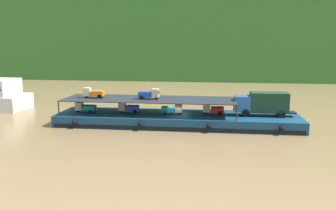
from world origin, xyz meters
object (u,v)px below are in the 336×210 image
(mini_truck_lower_aft, at_px, (128,108))
(mini_truck_lower_mid, at_px, (172,109))
(mini_truck_lower_stern, at_px, (85,107))
(mini_truck_upper_stern, at_px, (93,93))
(covered_lorry, at_px, (263,103))
(mini_truck_upper_mid, at_px, (149,94))
(mini_truck_lower_fore, at_px, (213,109))
(cargo_barge, at_px, (177,120))

(mini_truck_lower_aft, bearing_deg, mini_truck_lower_mid, -2.88)
(mini_truck_lower_stern, relative_size, mini_truck_upper_stern, 0.99)
(covered_lorry, height_order, mini_truck_lower_stern, covered_lorry)
(mini_truck_lower_stern, height_order, mini_truck_upper_mid, mini_truck_upper_mid)
(mini_truck_lower_stern, height_order, mini_truck_lower_fore, same)
(mini_truck_upper_stern, bearing_deg, cargo_barge, 1.17)
(mini_truck_lower_stern, bearing_deg, covered_lorry, 1.57)
(mini_truck_lower_mid, xyz_separation_m, mini_truck_upper_mid, (-3.07, -0.14, 2.00))
(cargo_barge, xyz_separation_m, mini_truck_upper_mid, (-3.75, -0.23, 3.44))
(covered_lorry, bearing_deg, mini_truck_upper_stern, -178.65)
(mini_truck_lower_aft, distance_m, mini_truck_upper_stern, 5.14)
(mini_truck_lower_stern, xyz_separation_m, mini_truck_lower_fore, (17.38, 0.94, 0.00))
(mini_truck_lower_aft, bearing_deg, mini_truck_upper_stern, -174.64)
(mini_truck_lower_aft, height_order, mini_truck_upper_mid, mini_truck_upper_mid)
(mini_truck_lower_aft, relative_size, mini_truck_lower_mid, 0.99)
(cargo_barge, xyz_separation_m, covered_lorry, (11.10, 0.30, 2.45))
(mini_truck_lower_mid, bearing_deg, mini_truck_lower_stern, -178.79)
(cargo_barge, bearing_deg, mini_truck_lower_fore, 7.13)
(covered_lorry, bearing_deg, mini_truck_lower_stern, -178.43)
(mini_truck_upper_stern, distance_m, mini_truck_upper_mid, 7.72)
(mini_truck_upper_mid, bearing_deg, mini_truck_lower_stern, -179.24)
(mini_truck_lower_aft, xyz_separation_m, mini_truck_upper_mid, (3.00, -0.44, 2.00))
(covered_lorry, height_order, mini_truck_lower_mid, covered_lorry)
(mini_truck_lower_mid, relative_size, mini_truck_lower_fore, 1.01)
(cargo_barge, xyz_separation_m, mini_truck_lower_fore, (4.73, 0.59, 1.44))
(covered_lorry, bearing_deg, mini_truck_lower_fore, 177.38)
(cargo_barge, xyz_separation_m, mini_truck_upper_stern, (-11.47, -0.23, 3.44))
(mini_truck_lower_mid, xyz_separation_m, mini_truck_upper_stern, (-10.79, -0.14, 2.00))
(covered_lorry, bearing_deg, mini_truck_upper_mid, -177.95)
(covered_lorry, relative_size, mini_truck_lower_fore, 2.86)
(covered_lorry, height_order, mini_truck_lower_aft, covered_lorry)
(cargo_barge, relative_size, mini_truck_lower_fore, 11.68)
(covered_lorry, bearing_deg, mini_truck_lower_aft, -179.71)
(mini_truck_upper_stern, bearing_deg, mini_truck_lower_fore, 2.92)
(mini_truck_upper_mid, bearing_deg, mini_truck_lower_fore, 5.55)
(covered_lorry, xyz_separation_m, mini_truck_lower_aft, (-17.85, -0.09, -1.00))
(covered_lorry, xyz_separation_m, mini_truck_upper_stern, (-22.57, -0.53, 1.00))
(covered_lorry, xyz_separation_m, mini_truck_lower_mid, (-11.78, -0.40, -1.00))
(covered_lorry, distance_m, mini_truck_lower_stern, 23.78)
(cargo_barge, relative_size, mini_truck_upper_stern, 11.52)
(covered_lorry, relative_size, mini_truck_lower_stern, 2.85)
(mini_truck_upper_mid, bearing_deg, covered_lorry, 2.05)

